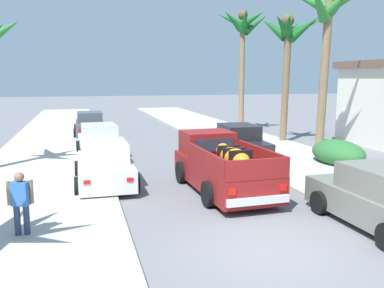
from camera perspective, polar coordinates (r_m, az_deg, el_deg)
ground_plane at (r=9.36m, az=10.71°, el=-14.24°), size 160.00×160.00×0.00m
sidewalk_left at (r=20.08m, az=-19.20°, el=-1.81°), size 4.98×60.00×0.12m
sidewalk_right at (r=22.03m, az=9.59°, el=-0.51°), size 4.98×60.00×0.12m
curb_left at (r=20.03m, az=-16.09°, el=-1.72°), size 0.16×60.00×0.10m
curb_right at (r=21.60m, az=6.96°, el=-0.66°), size 0.16×60.00×0.10m
pickup_truck at (r=13.63m, az=4.05°, el=-3.08°), size 2.34×5.27×1.80m
car_left_near at (r=19.39m, az=6.51°, el=0.22°), size 2.17×4.32×1.54m
car_right_near at (r=27.45m, az=-13.90°, el=2.61°), size 2.04×4.27×1.54m
car_left_mid at (r=11.33m, az=24.84°, el=-6.97°), size 2.07×4.28×1.54m
car_right_mid at (r=14.63m, az=-11.99°, el=-2.82°), size 2.03×4.26×1.54m
car_left_far at (r=19.87m, az=-12.61°, el=0.27°), size 2.19×4.33×1.54m
palm_tree_left_fore at (r=21.54m, az=18.06°, el=15.89°), size 3.88×3.36×8.10m
palm_tree_right_mid at (r=29.01m, az=6.99°, el=15.19°), size 3.74×3.84×8.20m
palm_tree_left_back at (r=24.34m, az=13.25°, el=14.03°), size 3.58×3.31×7.19m
hedge_bush at (r=18.57m, az=19.49°, el=-1.15°), size 1.80×2.80×1.10m
pedestrian at (r=10.24m, az=-22.55°, el=-7.30°), size 0.57×0.34×1.59m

